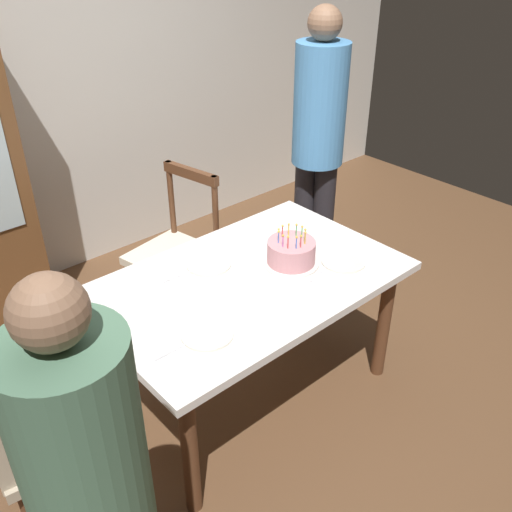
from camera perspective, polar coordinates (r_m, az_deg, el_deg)
name	(u,v)px	position (r m, az deg, el deg)	size (l,w,h in m)	color
ground	(249,390)	(3.14, -0.70, -13.37)	(6.40, 6.40, 0.00)	brown
back_wall	(55,81)	(3.93, -19.61, 16.32)	(6.40, 0.10, 2.60)	beige
dining_table	(248,294)	(2.73, -0.79, -3.82)	(1.47, 0.93, 0.73)	white
birthday_cake	(291,253)	(2.75, 3.58, 0.29)	(0.28, 0.28, 0.19)	silver
plate_near_celebrant	(207,334)	(2.34, -4.94, -7.85)	(0.22, 0.22, 0.01)	silver
plate_far_side	(209,264)	(2.77, -4.80, -0.85)	(0.22, 0.22, 0.01)	silver
plate_near_guest	(343,261)	(2.82, 8.80, -0.55)	(0.22, 0.22, 0.01)	silver
fork_near_celebrant	(173,350)	(2.28, -8.36, -9.41)	(0.18, 0.02, 0.01)	silver
fork_far_side	(180,275)	(2.71, -7.69, -1.96)	(0.18, 0.02, 0.01)	silver
fork_near_guest	(320,273)	(2.72, 6.44, -1.71)	(0.18, 0.02, 0.01)	silver
chair_spindle_back	(176,254)	(3.42, -8.09, 0.22)	(0.51, 0.51, 0.95)	beige
chair_upholstered	(23,427)	(2.41, -22.42, -15.70)	(0.50, 0.50, 0.95)	tan
person_celebrant	(92,492)	(1.67, -16.25, -21.93)	(0.32, 0.32, 1.58)	#262328
person_guest	(318,137)	(3.57, 6.29, 11.81)	(0.32, 0.32, 1.78)	#262328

